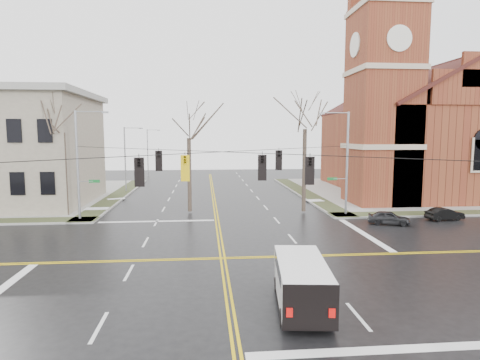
{
  "coord_description": "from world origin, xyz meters",
  "views": [
    {
      "loc": [
        -1.01,
        -22.68,
        7.16
      ],
      "look_at": [
        1.55,
        6.0,
        3.9
      ],
      "focal_mm": 30.0,
      "sensor_mm": 36.0,
      "label": 1
    }
  ],
  "objects": [
    {
      "name": "ground",
      "position": [
        0.0,
        0.0,
        0.0
      ],
      "size": [
        120.0,
        120.0,
        0.0
      ],
      "primitive_type": "plane",
      "color": "black",
      "rests_on": "ground"
    },
    {
      "name": "sidewalks",
      "position": [
        0.0,
        0.0,
        0.08
      ],
      "size": [
        80.0,
        80.0,
        0.17
      ],
      "color": "gray",
      "rests_on": "ground"
    },
    {
      "name": "road_markings",
      "position": [
        0.0,
        0.0,
        0.01
      ],
      "size": [
        100.0,
        100.0,
        0.01
      ],
      "color": "gold",
      "rests_on": "ground"
    },
    {
      "name": "church",
      "position": [
        24.76,
        24.78,
        8.43
      ],
      "size": [
        24.28,
        27.48,
        27.5
      ],
      "color": "maroon",
      "rests_on": "ground"
    },
    {
      "name": "signal_pole_ne",
      "position": [
        11.32,
        11.5,
        4.95
      ],
      "size": [
        2.75,
        0.22,
        9.0
      ],
      "color": "gray",
      "rests_on": "ground"
    },
    {
      "name": "signal_pole_nw",
      "position": [
        -11.32,
        11.5,
        4.95
      ],
      "size": [
        2.75,
        0.22,
        9.0
      ],
      "color": "gray",
      "rests_on": "ground"
    },
    {
      "name": "span_wires",
      "position": [
        0.0,
        0.0,
        6.2
      ],
      "size": [
        23.02,
        23.02,
        0.03
      ],
      "color": "black",
      "rests_on": "ground"
    },
    {
      "name": "traffic_signals",
      "position": [
        -0.0,
        -0.67,
        5.45
      ],
      "size": [
        8.21,
        8.26,
        1.3
      ],
      "color": "black",
      "rests_on": "ground"
    },
    {
      "name": "streetlight_north_a",
      "position": [
        -10.65,
        28.0,
        4.47
      ],
      "size": [
        2.3,
        0.2,
        8.0
      ],
      "color": "gray",
      "rests_on": "ground"
    },
    {
      "name": "streetlight_north_b",
      "position": [
        -10.65,
        48.0,
        4.47
      ],
      "size": [
        2.3,
        0.2,
        8.0
      ],
      "color": "gray",
      "rests_on": "ground"
    },
    {
      "name": "cargo_van",
      "position": [
        2.97,
        -6.77,
        1.15
      ],
      "size": [
        2.57,
        5.33,
        1.95
      ],
      "rotation": [
        0.0,
        0.0,
        -0.12
      ],
      "color": "white",
      "rests_on": "ground"
    },
    {
      "name": "parked_car_a",
      "position": [
        13.68,
        7.71,
        0.55
      ],
      "size": [
        3.47,
        2.34,
        1.1
      ],
      "primitive_type": "imported",
      "rotation": [
        0.0,
        0.0,
        1.22
      ],
      "color": "black",
      "rests_on": "ground"
    },
    {
      "name": "parked_car_b",
      "position": [
        19.14,
        8.87,
        0.52
      ],
      "size": [
        3.3,
        1.54,
        1.05
      ],
      "primitive_type": "imported",
      "rotation": [
        0.0,
        0.0,
        1.71
      ],
      "color": "black",
      "rests_on": "ground"
    },
    {
      "name": "tree_nw_far",
      "position": [
        -13.12,
        13.22,
        7.83
      ],
      "size": [
        4.0,
        4.0,
        10.81
      ],
      "color": "#352C21",
      "rests_on": "ground"
    },
    {
      "name": "tree_nw_near",
      "position": [
        -2.39,
        13.93,
        7.31
      ],
      "size": [
        4.0,
        4.0,
        10.07
      ],
      "color": "#352C21",
      "rests_on": "ground"
    },
    {
      "name": "tree_ne",
      "position": [
        8.07,
        13.09,
        8.18
      ],
      "size": [
        4.0,
        4.0,
        11.29
      ],
      "color": "#352C21",
      "rests_on": "ground"
    }
  ]
}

